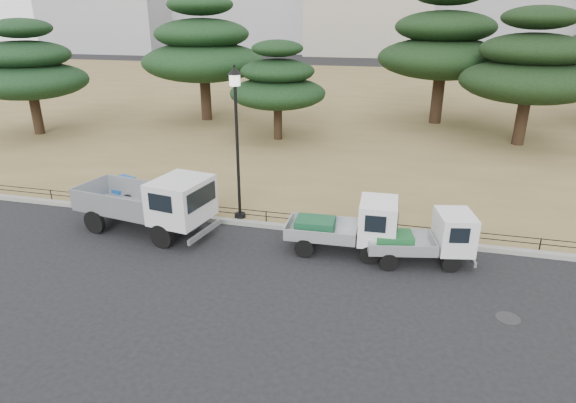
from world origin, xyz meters
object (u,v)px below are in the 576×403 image
(truck_kei_front, at_px, (350,226))
(street_lamp, at_px, (236,120))
(truck_kei_rear, at_px, (427,238))
(truck_large, at_px, (151,201))
(tarp_pile, at_px, (120,191))

(truck_kei_front, bearing_deg, street_lamp, 158.57)
(truck_kei_rear, xyz_separation_m, street_lamp, (-6.55, 1.56, 2.94))
(truck_kei_front, relative_size, street_lamp, 0.65)
(truck_large, relative_size, tarp_pile, 2.61)
(street_lamp, bearing_deg, truck_kei_front, -19.23)
(truck_kei_rear, relative_size, street_lamp, 0.62)
(truck_large, height_order, street_lamp, street_lamp)
(truck_large, bearing_deg, tarp_pile, 151.38)
(tarp_pile, bearing_deg, truck_large, -37.89)
(truck_kei_rear, bearing_deg, street_lamp, 154.82)
(truck_large, relative_size, street_lamp, 0.95)
(truck_kei_rear, bearing_deg, truck_kei_front, 165.89)
(truck_kei_front, distance_m, street_lamp, 5.29)
(street_lamp, bearing_deg, truck_large, -147.84)
(tarp_pile, bearing_deg, truck_kei_rear, -9.08)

